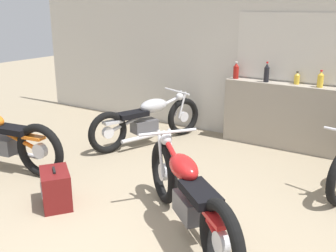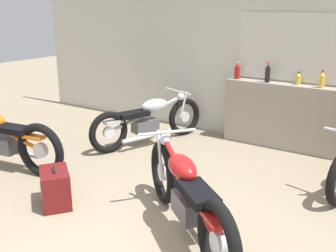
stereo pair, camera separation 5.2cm
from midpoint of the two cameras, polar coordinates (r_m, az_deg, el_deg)
The scene contains 9 objects.
wall_back at distance 6.46m, azimuth 15.30°, elevation 9.69°, with size 10.00×0.07×2.80m.
sill_counter at distance 6.37m, azimuth 16.90°, elevation 1.28°, with size 2.06×0.28×1.03m.
bottle_leftmost at distance 6.52m, azimuth 9.62°, elevation 7.87°, with size 0.09×0.09×0.28m.
bottle_left_center at distance 6.31m, azimuth 13.88°, elevation 7.47°, with size 0.08×0.08×0.32m.
bottle_center at distance 6.27m, azimuth 17.98°, elevation 6.57°, with size 0.08×0.08×0.19m.
bottle_right_center at distance 6.13m, azimuth 21.03°, elevation 6.29°, with size 0.09×0.09×0.25m.
motorcycle_silver at distance 6.36m, azimuth -3.15°, elevation 0.89°, with size 0.94×2.03×0.81m.
motorcycle_red at distance 3.83m, azimuth 2.51°, elevation -9.99°, with size 1.77×1.46×0.90m.
hard_case_darkred at distance 4.64m, azimuth -16.30°, elevation -8.67°, with size 0.56×0.53×0.44m.
Camera 1 is at (1.89, -2.35, 2.17)m, focal length 42.00 mm.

